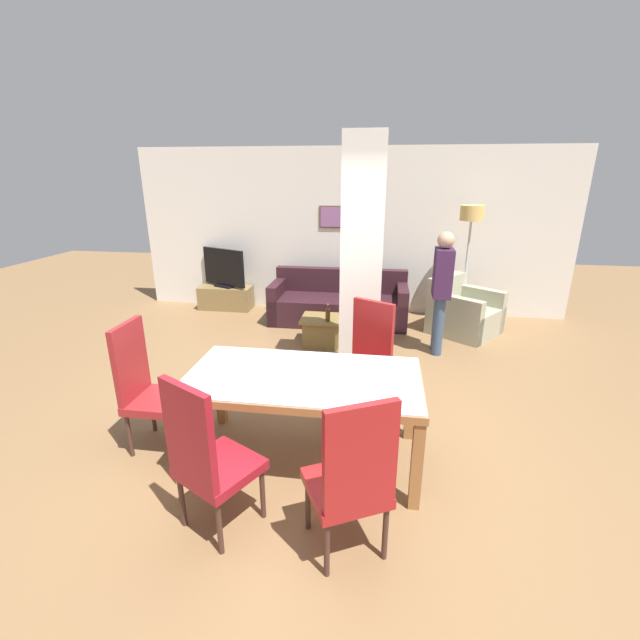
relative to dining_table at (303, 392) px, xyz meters
name	(u,v)px	position (x,y,z in m)	size (l,w,h in m)	color
ground_plane	(304,457)	(0.00, 0.00, -0.63)	(18.00, 18.00, 0.00)	brown
back_wall	(349,232)	(0.00, 4.24, 0.72)	(7.20, 0.09, 2.70)	silver
divider_pillar	(362,263)	(0.35, 1.66, 0.72)	(0.45, 0.35, 2.70)	silver
dining_table	(303,392)	(0.00, 0.00, 0.00)	(1.87, 0.97, 0.77)	#9C6638
dining_chair_near_left	(207,456)	(-0.47, -0.85, -0.04)	(0.62, 0.62, 1.13)	maroon
dining_chair_far_right	(366,357)	(0.47, 0.85, -0.04)	(0.62, 0.62, 1.13)	maroon
dining_chair_head_left	(146,384)	(-1.36, 0.00, -0.04)	(0.46, 0.46, 1.13)	maroon
dining_chair_near_right	(352,477)	(0.46, -0.91, -0.04)	(0.62, 0.62, 1.13)	maroon
sofa	(339,304)	(-0.09, 3.57, -0.35)	(2.15, 0.86, 0.81)	#30171E
armchair	(463,314)	(1.80, 3.33, -0.34)	(1.19, 1.19, 0.84)	#A4A489
coffee_table	(322,330)	(-0.21, 2.54, -0.42)	(0.57, 0.50, 0.40)	olive
bottle	(328,315)	(-0.11, 2.39, -0.14)	(0.06, 0.06, 0.24)	#4C2D14
tv_stand	(226,298)	(-2.14, 3.96, -0.43)	(0.91, 0.40, 0.40)	olive
tv_screen	(224,268)	(-2.14, 3.96, 0.10)	(0.83, 0.41, 0.67)	black
floor_lamp	(471,225)	(1.86, 3.75, 0.93)	(0.35, 0.35, 1.84)	#B7B7BC
standing_person	(442,286)	(1.34, 2.50, 0.29)	(0.23, 0.39, 1.61)	#384C69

